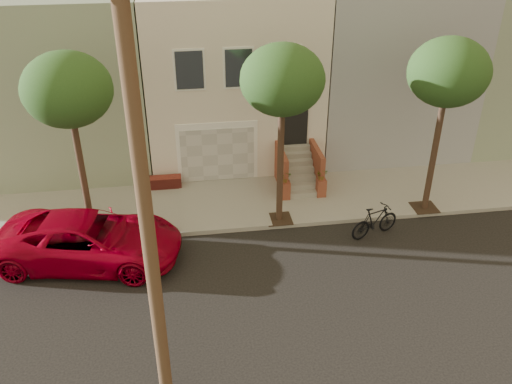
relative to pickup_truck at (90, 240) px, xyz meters
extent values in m
plane|color=black|center=(5.37, -2.56, -0.80)|extent=(90.00, 90.00, 0.00)
cube|color=gray|center=(5.37, 2.79, -0.73)|extent=(40.00, 3.70, 0.15)
cube|color=silver|center=(5.37, 8.64, 2.85)|extent=(7.00, 8.00, 7.00)
cube|color=gray|center=(-1.43, 8.64, 2.85)|extent=(6.50, 8.00, 7.00)
cube|color=gray|center=(12.17, 8.64, 2.85)|extent=(6.50, 8.00, 7.00)
cube|color=gray|center=(18.67, 8.64, 2.85)|extent=(6.50, 8.00, 7.00)
cube|color=white|center=(4.47, 4.66, 0.60)|extent=(3.20, 0.12, 2.50)
cube|color=beige|center=(4.47, 4.60, 0.50)|extent=(2.90, 0.06, 2.20)
cube|color=gray|center=(4.47, 2.79, -0.64)|extent=(3.20, 3.70, 0.02)
cube|color=maroon|center=(2.27, 4.34, -0.43)|extent=(1.40, 0.45, 0.44)
cube|color=black|center=(7.57, 4.61, 1.75)|extent=(1.00, 0.06, 2.00)
cube|color=#3F4751|center=(3.57, 4.61, 3.95)|extent=(1.00, 0.06, 1.40)
cube|color=white|center=(3.57, 4.63, 3.95)|extent=(1.15, 0.05, 1.55)
cube|color=#3F4751|center=(5.37, 4.61, 3.95)|extent=(1.00, 0.06, 1.40)
cube|color=white|center=(5.37, 4.63, 3.95)|extent=(1.15, 0.05, 1.55)
cube|color=#3F4751|center=(7.17, 4.61, 3.95)|extent=(1.00, 0.06, 1.40)
cube|color=white|center=(7.17, 4.63, 3.95)|extent=(1.15, 0.05, 1.55)
cube|color=gray|center=(7.57, 2.82, -0.55)|extent=(1.20, 0.28, 0.20)
cube|color=gray|center=(7.57, 3.10, -0.35)|extent=(1.20, 0.28, 0.20)
cube|color=gray|center=(7.57, 3.38, -0.15)|extent=(1.20, 0.28, 0.20)
cube|color=gray|center=(7.57, 3.66, 0.05)|extent=(1.20, 0.28, 0.20)
cube|color=gray|center=(7.57, 3.94, 0.25)|extent=(1.20, 0.28, 0.20)
cube|color=gray|center=(7.57, 4.22, 0.45)|extent=(1.20, 0.28, 0.20)
cube|color=gray|center=(7.57, 4.50, 0.65)|extent=(1.20, 0.28, 0.20)
cube|color=brown|center=(6.87, 3.66, 0.15)|extent=(0.18, 1.96, 1.60)
cube|color=brown|center=(8.27, 3.66, 0.15)|extent=(0.18, 1.96, 1.60)
cube|color=brown|center=(6.87, 2.78, -0.30)|extent=(0.35, 0.35, 0.70)
imported|color=#1F4518|center=(6.87, 2.78, 0.27)|extent=(0.40, 0.35, 0.45)
cube|color=brown|center=(8.27, 2.78, -0.30)|extent=(0.35, 0.35, 0.70)
imported|color=#1F4518|center=(8.27, 2.78, 0.27)|extent=(0.41, 0.35, 0.45)
cube|color=#2D2116|center=(-0.13, 1.34, -0.65)|extent=(0.90, 0.90, 0.02)
cylinder|color=#362118|center=(-0.13, 1.34, 1.45)|extent=(0.22, 0.22, 4.20)
ellipsoid|color=#1F4518|center=(-0.13, 1.34, 4.50)|extent=(2.70, 2.57, 2.29)
cube|color=#2D2116|center=(6.37, 1.34, -0.65)|extent=(0.90, 0.90, 0.02)
cylinder|color=#362118|center=(6.37, 1.34, 1.45)|extent=(0.22, 0.22, 4.20)
ellipsoid|color=#1F4518|center=(6.37, 1.34, 4.50)|extent=(2.70, 2.57, 2.29)
cube|color=#2D2116|center=(11.87, 1.34, -0.65)|extent=(0.90, 0.90, 0.02)
cylinder|color=#362118|center=(11.87, 1.34, 1.45)|extent=(0.22, 0.22, 4.20)
ellipsoid|color=#1F4518|center=(11.87, 1.34, 4.50)|extent=(2.70, 2.57, 2.29)
cylinder|color=#4B3223|center=(2.37, -5.76, 4.20)|extent=(0.30, 0.30, 10.00)
imported|color=#9A0018|center=(0.00, 0.00, 0.00)|extent=(6.18, 3.70, 1.61)
imported|color=black|center=(9.47, 0.08, -0.23)|extent=(1.98, 1.15, 1.15)
camera|label=1|loc=(3.19, -14.68, 9.71)|focal=37.72mm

